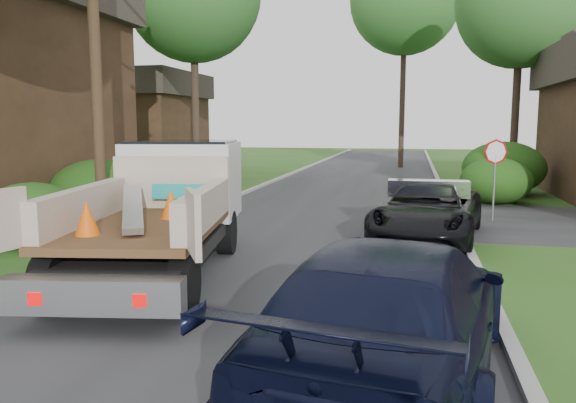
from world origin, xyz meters
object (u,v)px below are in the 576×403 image
(navy_suv, at_px, (392,310))
(house_left_far, at_px, (132,122))
(flatbed_truck, at_px, (170,198))
(black_pickup, at_px, (428,211))
(stop_sign, at_px, (495,163))
(utility_pole, at_px, (95,38))
(tree_right_far, at_px, (521,3))

(navy_suv, bearing_deg, house_left_far, -47.59)
(house_left_far, height_order, flatbed_truck, house_left_far)
(black_pickup, relative_size, navy_suv, 0.91)
(house_left_far, bearing_deg, stop_sign, -34.81)
(flatbed_truck, xyz_separation_m, navy_suv, (4.75, -4.54, -0.56))
(stop_sign, relative_size, utility_pole, 0.25)
(stop_sign, height_order, utility_pole, utility_pole)
(stop_sign, xyz_separation_m, utility_pole, (-10.68, -4.02, 3.40))
(utility_pole, height_order, house_left_far, utility_pole)
(stop_sign, distance_m, black_pickup, 3.90)
(house_left_far, relative_size, flatbed_truck, 1.07)
(utility_pole, distance_m, tree_right_far, 20.12)
(stop_sign, height_order, navy_suv, stop_sign)
(black_pickup, bearing_deg, stop_sign, 66.85)
(utility_pole, relative_size, house_left_far, 1.32)
(stop_sign, relative_size, navy_suv, 0.43)
(flatbed_truck, relative_size, black_pickup, 1.36)
(stop_sign, distance_m, house_left_far, 22.81)
(tree_right_far, distance_m, navy_suv, 24.26)
(stop_sign, distance_m, flatbed_truck, 10.13)
(stop_sign, bearing_deg, flatbed_truck, -136.55)
(stop_sign, bearing_deg, tree_right_far, 78.19)
(utility_pole, bearing_deg, stop_sign, 20.62)
(utility_pole, height_order, black_pickup, utility_pole)
(utility_pole, bearing_deg, black_pickup, 5.51)
(black_pickup, bearing_deg, flatbed_truck, -135.72)
(stop_sign, relative_size, tree_right_far, 0.22)
(utility_pole, distance_m, black_pickup, 9.79)
(house_left_far, relative_size, tree_right_far, 0.66)
(black_pickup, distance_m, navy_suv, 8.34)
(house_left_far, bearing_deg, navy_suv, -56.69)
(utility_pole, xyz_separation_m, house_left_far, (-8.02, 17.02, -2.12))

